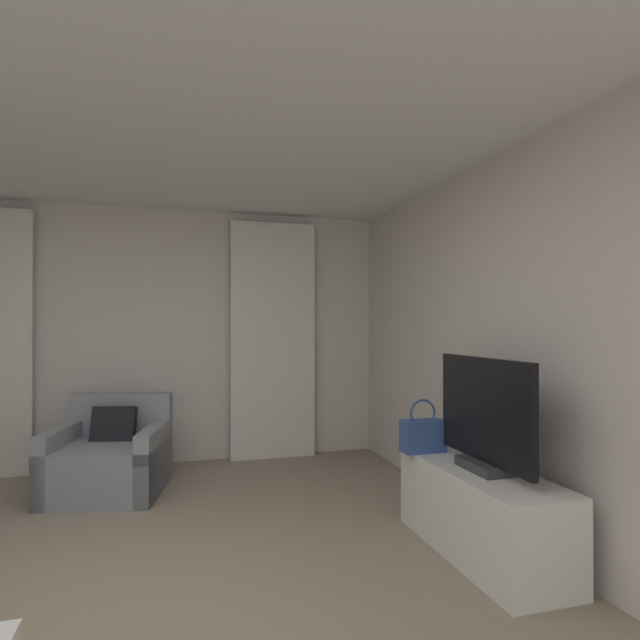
{
  "coord_description": "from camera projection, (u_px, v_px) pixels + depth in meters",
  "views": [
    {
      "loc": [
        0.35,
        -2.55,
        1.42
      ],
      "look_at": [
        1.44,
        1.3,
        1.45
      ],
      "focal_mm": 29.13,
      "sensor_mm": 36.0,
      "label": 1
    }
  ],
  "objects": [
    {
      "name": "curtain_right_panel",
      "position": [
        273.0,
        340.0,
        5.52
      ],
      "size": [
        0.9,
        0.06,
        2.5
      ],
      "color": "silver",
      "rests_on": "ground"
    },
    {
      "name": "wall_window",
      "position": [
        137.0,
        336.0,
        5.27
      ],
      "size": [
        5.12,
        0.06,
        2.6
      ],
      "color": "silver",
      "rests_on": "ground"
    },
    {
      "name": "tv_flatscreen",
      "position": [
        484.0,
        418.0,
        3.15
      ],
      "size": [
        0.2,
        0.93,
        0.69
      ],
      "color": "#333338",
      "rests_on": "tv_console"
    },
    {
      "name": "armchair",
      "position": [
        110.0,
        460.0,
        4.37
      ],
      "size": [
        1.03,
        1.02,
        0.79
      ],
      "color": "gray",
      "rests_on": "ground"
    },
    {
      "name": "tv_console",
      "position": [
        480.0,
        512.0,
        3.19
      ],
      "size": [
        0.48,
        1.29,
        0.53
      ],
      "color": "white",
      "rests_on": "ground"
    },
    {
      "name": "ceiling",
      "position": [
        94.0,
        59.0,
        2.36
      ],
      "size": [
        5.12,
        6.12,
        0.06
      ],
      "primitive_type": "cube",
      "color": "white",
      "rests_on": "wall_left"
    },
    {
      "name": "ground_plane",
      "position": [
        92.0,
        638.0,
        2.34
      ],
      "size": [
        12.0,
        12.0,
        0.0
      ],
      "primitive_type": "plane",
      "color": "gray"
    },
    {
      "name": "handbag_primary",
      "position": [
        423.0,
        435.0,
        3.62
      ],
      "size": [
        0.3,
        0.14,
        0.37
      ],
      "color": "#335193",
      "rests_on": "tv_console"
    },
    {
      "name": "wall_right",
      "position": [
        559.0,
        345.0,
        3.04
      ],
      "size": [
        0.06,
        6.12,
        2.6
      ],
      "color": "silver",
      "rests_on": "ground"
    }
  ]
}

